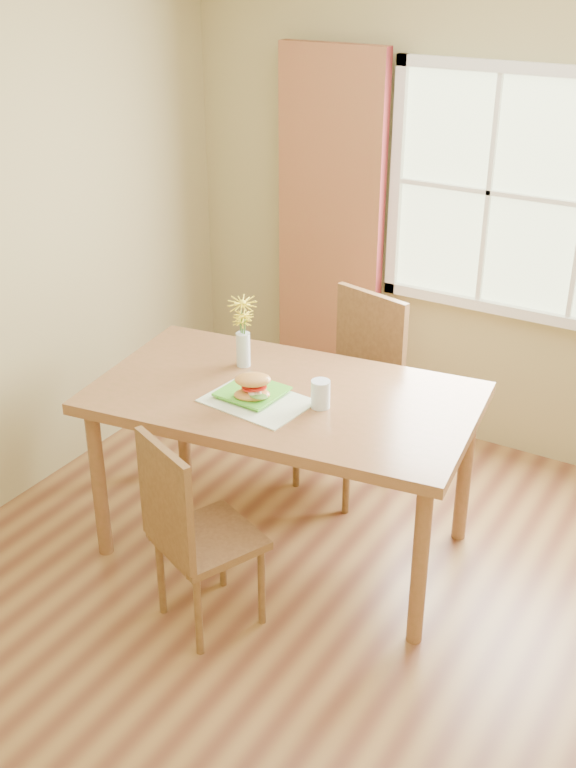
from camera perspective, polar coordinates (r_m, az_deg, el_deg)
The scene contains 11 objects.
room at distance 3.26m, azimuth 5.63°, elevation 1.78°, with size 4.24×3.84×2.74m.
window at distance 4.88m, azimuth 15.50°, elevation 11.30°, with size 1.62×0.06×1.32m.
curtain_left at distance 5.32m, azimuth 2.68°, elevation 8.97°, with size 0.65×0.08×2.20m, color maroon.
dining_table at distance 4.13m, azimuth -0.25°, elevation -1.64°, with size 1.85×1.20×0.85m.
chair_near at distance 3.79m, azimuth -6.17°, elevation -9.04°, with size 0.51×0.51×0.94m.
chair_far at distance 4.75m, azimuth 4.41°, elevation -0.01°, with size 0.54×0.54×1.08m.
placemat at distance 4.01m, azimuth -1.97°, elevation -1.10°, with size 0.45×0.33×0.01m, color beige.
plate at distance 4.06m, azimuth -2.28°, elevation -0.61°, with size 0.26×0.26×0.01m, color #55C731.
croissant_sandwich at distance 3.97m, azimuth -2.26°, elevation -0.18°, with size 0.20×0.18×0.12m.
water_glass at distance 3.94m, azimuth 2.08°, elevation -0.68°, with size 0.09×0.09×0.13m.
flower_vase at distance 4.27m, azimuth -2.89°, elevation 3.73°, with size 0.14×0.14×0.35m.
Camera 1 is at (1.24, -2.69, 2.72)m, focal length 42.00 mm.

